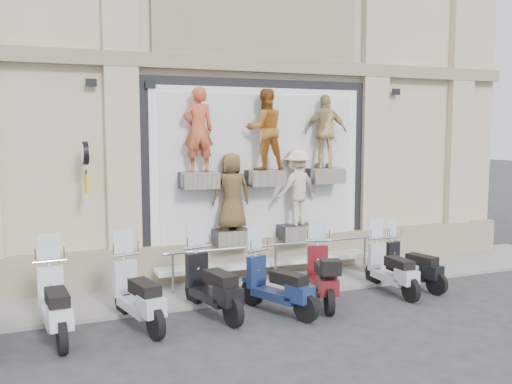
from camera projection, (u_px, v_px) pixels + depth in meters
ground at (319, 312)px, 10.72m from camera, size 90.00×90.00×0.00m
sidewalk at (273, 282)px, 12.64m from camera, size 16.00×2.20×0.08m
building at (205, 40)px, 16.49m from camera, size 14.00×8.60×12.00m
shop_vitrine at (265, 172)px, 12.99m from camera, size 5.60×0.90×4.30m
guard_rail at (275, 264)px, 12.50m from camera, size 5.06×0.10×0.93m
clock_sign_bracket at (85, 161)px, 11.19m from camera, size 0.10×0.80×1.02m
scooter_b at (55, 290)px, 9.25m from camera, size 0.71×2.05×1.64m
scooter_c at (138, 281)px, 9.80m from camera, size 0.97×2.07×1.62m
scooter_d at (212, 272)px, 10.40m from camera, size 0.96×2.10×1.64m
scooter_e at (278, 273)px, 10.54m from camera, size 1.22×1.97×1.54m
scooter_f at (323, 264)px, 11.14m from camera, size 1.19×2.05×1.60m
scooter_g at (392, 258)px, 11.85m from camera, size 0.57×1.84×1.49m
scooter_h at (412, 255)px, 12.24m from camera, size 0.94×1.85×1.44m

